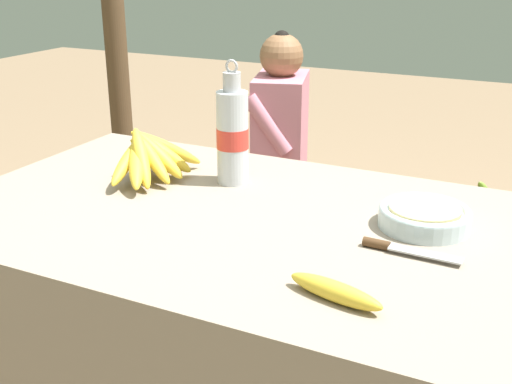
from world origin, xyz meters
TOP-DOWN VIEW (x-y plane):
  - market_counter at (0.00, 0.00)m, footprint 1.41×0.87m
  - banana_bunch_ripe at (-0.32, 0.11)m, footprint 0.18×0.32m
  - serving_bowl at (0.40, 0.11)m, footprint 0.20×0.20m
  - water_bottle at (-0.12, 0.19)m, footprint 0.08×0.08m
  - loose_banana_front at (0.33, -0.28)m, footprint 0.19×0.08m
  - knife at (0.38, -0.04)m, footprint 0.20×0.03m
  - wooden_bench at (-0.07, 1.16)m, footprint 1.72×0.32m
  - seated_vendor at (-0.44, 1.12)m, footprint 0.46×0.43m
  - banana_bunch_green at (0.44, 1.17)m, footprint 0.17×0.31m

SIDE VIEW (x-z plane):
  - wooden_bench at x=-0.07m, z-range 0.13..0.52m
  - market_counter at x=0.00m, z-range 0.00..0.75m
  - banana_bunch_green at x=0.44m, z-range 0.38..0.52m
  - seated_vendor at x=-0.44m, z-range 0.07..1.10m
  - knife at x=0.38m, z-range 0.75..0.77m
  - loose_banana_front at x=0.33m, z-range 0.75..0.79m
  - serving_bowl at x=0.40m, z-range 0.75..0.80m
  - banana_bunch_ripe at x=-0.32m, z-range 0.74..0.89m
  - water_bottle at x=-0.12m, z-range 0.72..1.04m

